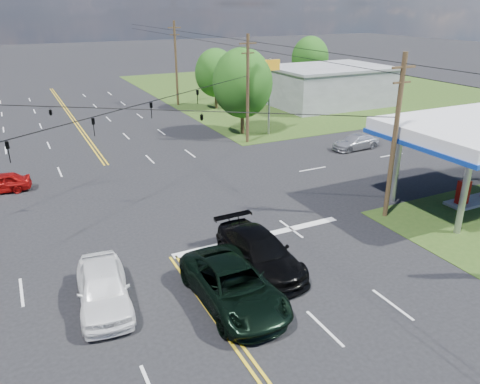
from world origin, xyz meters
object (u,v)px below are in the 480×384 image
tree_right_a (242,83)px  suv_black (260,252)px  pickup_white (103,288)px  pole_ne (248,88)px  retail_ne (328,87)px  tree_right_b (216,73)px  tree_far_r (310,58)px  pickup_dkgreen (234,285)px  pole_se (395,136)px  pole_right_far (176,63)px

tree_right_a → suv_black: size_ratio=1.36×
suv_black → pickup_white: bearing=177.0°
tree_right_a → pole_ne: bearing=-108.4°
retail_ne → tree_right_a: (-16.00, -8.00, 2.67)m
tree_right_b → retail_ne: bearing=-16.5°
pole_ne → tree_far_r: size_ratio=1.25×
pole_ne → tree_right_a: 3.16m
tree_far_r → pickup_dkgreen: size_ratio=1.22×
pole_se → retail_ne: bearing=59.6°
pickup_white → tree_right_a: bearing=57.9°
pole_ne → pole_right_far: pole_right_far is taller
pole_right_far → pickup_white: pole_right_far is taller
retail_ne → pole_right_far: bearing=154.8°
tree_right_a → suv_black: (-10.61, -22.87, -3.99)m
pole_se → tree_right_a: size_ratio=1.16×
tree_far_r → pickup_white: tree_far_r is taller
tree_right_b → pickup_dkgreen: 40.12m
retail_ne → pole_ne: 20.43m
pole_right_far → pickup_dkgreen: size_ratio=1.60×
pole_ne → pole_se: bearing=-90.0°
tree_right_a → pickup_white: 29.11m
tree_right_b → pole_se: bearing=-96.1°
retail_ne → pickup_white: bearing=-137.9°
tree_right_b → tree_far_r: (17.50, 6.00, 0.33)m
pole_se → pickup_dkgreen: (-11.95, -3.87, -4.05)m
pole_se → pickup_dkgreen: 13.20m
retail_ne → tree_far_r: size_ratio=1.83×
tree_right_a → pickup_dkgreen: tree_right_a is taller
pole_right_far → pickup_white: bearing=-113.6°
tree_right_b → pickup_dkgreen: size_ratio=1.13×
pole_right_far → tree_right_b: 5.40m
pole_ne → tree_right_a: pole_ne is taller
pickup_dkgreen → suv_black: 3.08m
tree_right_a → tree_right_b: 12.27m
suv_black → pole_se: bearing=10.0°
tree_right_a → suv_black: 25.53m
pole_se → pole_right_far: bearing=90.0°
tree_right_b → pickup_white: size_ratio=1.38×
pole_ne → tree_right_b: bearing=76.9°
suv_black → pickup_dkgreen: bearing=-140.5°
pole_ne → pole_right_far: size_ratio=0.95×
pole_se → tree_far_r: size_ratio=1.25×
pickup_dkgreen → suv_black: size_ratio=1.04×
tree_right_a → tree_right_b: tree_right_a is taller
pole_ne → pickup_dkgreen: 25.25m
pole_se → pole_ne: bearing=90.0°
pickup_dkgreen → tree_right_b: bearing=67.0°
retail_ne → pickup_white: (-33.88, -30.62, -1.33)m
suv_black → tree_far_r: bearing=52.1°
tree_right_a → retail_ne: bearing=26.6°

